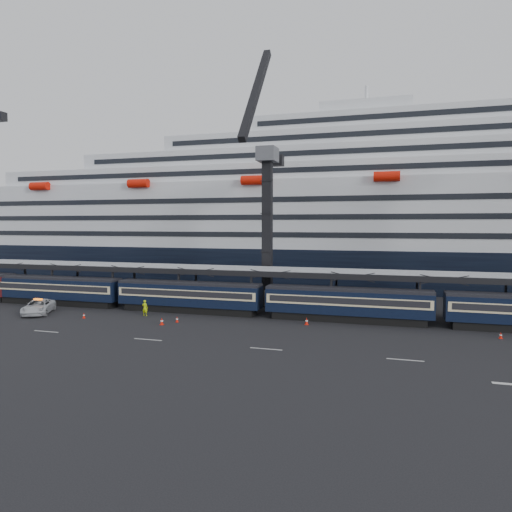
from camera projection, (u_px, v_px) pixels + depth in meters
name	position (u px, v px, depth m)	size (l,w,h in m)	color
ground	(427.00, 349.00, 41.21)	(260.00, 260.00, 0.00)	black
train	(377.00, 304.00, 51.93)	(133.05, 3.00, 4.05)	black
canopy	(419.00, 275.00, 54.25)	(130.00, 6.25, 5.53)	gray
cruise_ship	(403.00, 219.00, 84.70)	(214.09, 28.84, 34.00)	black
crane_dark_near	(267.00, 220.00, 63.77)	(4.50, 17.75, 35.08)	#484A4F
pickup_truck	(38.00, 307.00, 57.49)	(2.93, 6.36, 1.77)	silver
worker	(145.00, 308.00, 56.17)	(0.72, 0.47, 1.97)	#BCDD0B
traffic_cone_a	(84.00, 315.00, 54.78)	(0.34, 0.34, 0.68)	red
traffic_cone_b	(162.00, 321.00, 51.17)	(0.42, 0.42, 0.84)	red
traffic_cone_c	(177.00, 319.00, 52.55)	(0.35, 0.35, 0.69)	red
traffic_cone_d	(307.00, 321.00, 51.23)	(0.42, 0.42, 0.84)	red
traffic_cone_e	(501.00, 335.00, 45.03)	(0.34, 0.34, 0.67)	red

